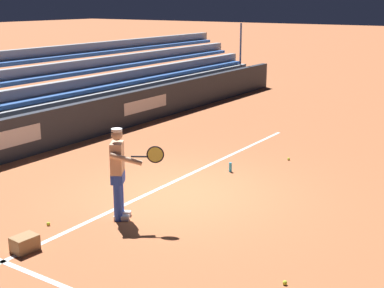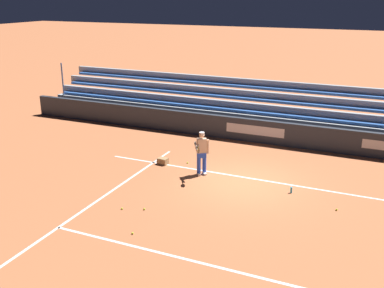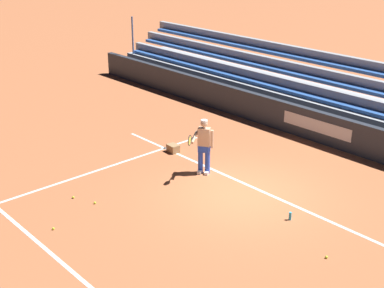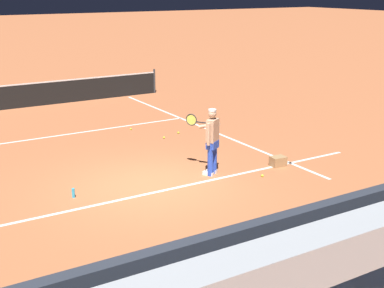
{
  "view_description": "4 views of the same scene",
  "coord_description": "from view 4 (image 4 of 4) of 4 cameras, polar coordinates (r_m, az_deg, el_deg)",
  "views": [
    {
      "loc": [
        8.74,
        6.14,
        3.93
      ],
      "look_at": [
        -0.09,
        0.23,
        1.07
      ],
      "focal_mm": 50.0,
      "sensor_mm": 36.0,
      "label": 1
    },
    {
      "loc": [
        -4.43,
        14.87,
        6.69
      ],
      "look_at": [
        1.87,
        0.57,
        1.45
      ],
      "focal_mm": 42.0,
      "sensor_mm": 36.0,
      "label": 2
    },
    {
      "loc": [
        -8.99,
        10.12,
        6.95
      ],
      "look_at": [
        1.67,
        0.45,
        1.14
      ],
      "focal_mm": 50.0,
      "sensor_mm": 36.0,
      "label": 3
    },
    {
      "loc": [
        -5.36,
        -10.95,
        4.67
      ],
      "look_at": [
        1.19,
        -0.14,
        0.9
      ],
      "focal_mm": 50.0,
      "sensor_mm": 36.0,
      "label": 4
    }
  ],
  "objects": [
    {
      "name": "tennis_ball_toward_net",
      "position": [
        13.68,
        7.52,
        -3.38
      ],
      "size": [
        0.07,
        0.07,
        0.07
      ],
      "primitive_type": "sphere",
      "color": "#CCE533",
      "rests_on": "ground"
    },
    {
      "name": "water_bottle",
      "position": [
        12.55,
        -12.54,
        -5.12
      ],
      "size": [
        0.07,
        0.07,
        0.22
      ],
      "primitive_type": "cylinder",
      "color": "#33B2E5",
      "rests_on": "ground"
    },
    {
      "name": "ground_plane",
      "position": [
        13.06,
        -4.78,
        -4.43
      ],
      "size": [
        160.0,
        160.0,
        0.0
      ],
      "primitive_type": "plane",
      "color": "#B7663D"
    },
    {
      "name": "court_sideline_white",
      "position": [
        18.3,
        1.12,
        1.82
      ],
      "size": [
        0.1,
        12.0,
        0.01
      ],
      "primitive_type": "cube",
      "color": "white",
      "rests_on": "ground"
    },
    {
      "name": "tennis_ball_by_box",
      "position": [
        17.5,
        -1.47,
        1.22
      ],
      "size": [
        0.07,
        0.07,
        0.07
      ],
      "primitive_type": "sphere",
      "color": "#CCE533",
      "rests_on": "ground"
    },
    {
      "name": "bleacher_stand",
      "position": [
        7.88,
        18.33,
        -14.36
      ],
      "size": [
        26.29,
        2.4,
        2.95
      ],
      "color": "#9EA3A8",
      "rests_on": "ground"
    },
    {
      "name": "tennis_ball_midcourt",
      "position": [
        16.95,
        -3.01,
        0.7
      ],
      "size": [
        0.07,
        0.07,
        0.07
      ],
      "primitive_type": "sphere",
      "color": "#CCE533",
      "rests_on": "ground"
    },
    {
      "name": "ball_box_cardboard",
      "position": [
        14.53,
        9.17,
        -1.83
      ],
      "size": [
        0.42,
        0.33,
        0.26
      ],
      "primitive_type": "cube",
      "rotation": [
        0.0,
        0.0,
        -0.09
      ],
      "color": "#A87F51",
      "rests_on": "ground"
    },
    {
      "name": "court_service_line_white",
      "position": [
        17.92,
        -12.69,
        1.09
      ],
      "size": [
        8.22,
        0.1,
        0.01
      ],
      "primitive_type": "cube",
      "color": "white",
      "rests_on": "ground"
    },
    {
      "name": "back_wall_sponsor_board",
      "position": [
        9.07,
        9.36,
        -10.67
      ],
      "size": [
        27.68,
        0.25,
        1.1
      ],
      "color": "#2D333D",
      "rests_on": "ground"
    },
    {
      "name": "tennis_net",
      "position": [
        22.26,
        -16.76,
        5.08
      ],
      "size": [
        11.09,
        0.09,
        1.07
      ],
      "color": "#33383D",
      "rests_on": "ground"
    },
    {
      "name": "tennis_ball_on_baseline",
      "position": [
        18.06,
        -6.54,
        1.61
      ],
      "size": [
        0.07,
        0.07,
        0.07
      ],
      "primitive_type": "sphere",
      "color": "#CCE533",
      "rests_on": "ground"
    },
    {
      "name": "tennis_player",
      "position": [
        13.51,
        2.1,
        0.35
      ],
      "size": [
        0.56,
        1.06,
        1.71
      ],
      "color": "blue",
      "rests_on": "ground"
    },
    {
      "name": "court_baseline_white",
      "position": [
        12.64,
        -3.76,
        -5.11
      ],
      "size": [
        12.0,
        0.1,
        0.01
      ],
      "primitive_type": "cube",
      "color": "white",
      "rests_on": "ground"
    }
  ]
}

